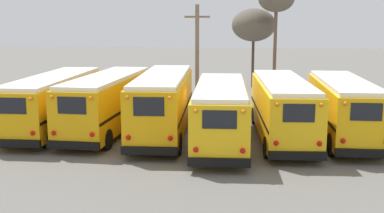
% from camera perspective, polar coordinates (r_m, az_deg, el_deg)
% --- Properties ---
extents(ground_plane, '(160.00, 160.00, 0.00)m').
position_cam_1_polar(ground_plane, '(25.35, -0.06, -3.67)').
color(ground_plane, '#66635E').
extents(school_bus_0, '(2.62, 10.39, 3.03)m').
position_cam_1_polar(school_bus_0, '(27.85, -16.00, 0.70)').
color(school_bus_0, '#E5A00C').
rests_on(school_bus_0, ground).
extents(school_bus_1, '(3.05, 10.08, 3.13)m').
position_cam_1_polar(school_bus_1, '(26.65, -9.94, 0.61)').
color(school_bus_1, '#E5A00C').
rests_on(school_bus_1, ground).
extents(school_bus_2, '(2.85, 10.36, 3.28)m').
position_cam_1_polar(school_bus_2, '(25.57, -3.45, 0.51)').
color(school_bus_2, '#E5A00C').
rests_on(school_bus_2, ground).
extents(school_bus_3, '(2.81, 9.88, 3.01)m').
position_cam_1_polar(school_bus_3, '(23.73, 3.40, -0.61)').
color(school_bus_3, yellow).
rests_on(school_bus_3, ground).
extents(school_bus_4, '(2.90, 9.99, 3.10)m').
position_cam_1_polar(school_bus_4, '(25.09, 10.64, -0.06)').
color(school_bus_4, yellow).
rests_on(school_bus_4, ground).
extents(school_bus_5, '(2.54, 9.42, 3.08)m').
position_cam_1_polar(school_bus_5, '(25.87, 17.46, -0.05)').
color(school_bus_5, '#EAAA0F').
rests_on(school_bus_5, ground).
extents(utility_pole, '(1.80, 0.28, 7.14)m').
position_cam_1_polar(utility_pole, '(34.34, 0.61, 6.32)').
color(utility_pole, '#75604C').
rests_on(utility_pole, ground).
extents(bare_tree_0, '(3.00, 3.00, 8.93)m').
position_cam_1_polar(bare_tree_0, '(41.36, 9.97, 12.34)').
color(bare_tree_0, brown).
rests_on(bare_tree_0, ground).
extents(bare_tree_1, '(3.90, 3.90, 7.07)m').
position_cam_1_polar(bare_tree_1, '(43.81, 7.32, 9.54)').
color(bare_tree_1, '#473323').
rests_on(bare_tree_1, ground).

